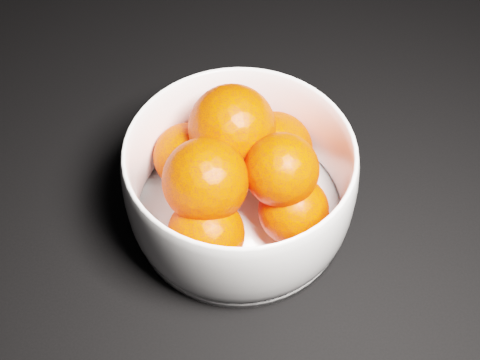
{
  "coord_description": "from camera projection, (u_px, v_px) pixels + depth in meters",
  "views": [
    {
      "loc": [
        -0.11,
        -0.17,
        0.55
      ],
      "look_at": [
        -0.1,
        0.21,
        0.06
      ],
      "focal_mm": 50.0,
      "sensor_mm": 36.0,
      "label": 1
    }
  ],
  "objects": [
    {
      "name": "orange_pile",
      "position": [
        239.0,
        170.0,
        0.62
      ],
      "size": [
        0.16,
        0.17,
        0.12
      ],
      "color": "#FF2D00",
      "rests_on": "bowl"
    },
    {
      "name": "bowl",
      "position": [
        240.0,
        183.0,
        0.62
      ],
      "size": [
        0.22,
        0.22,
        0.1
      ],
      "rotation": [
        0.0,
        0.0,
        0.28
      ],
      "color": "white",
      "rests_on": "ground"
    }
  ]
}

